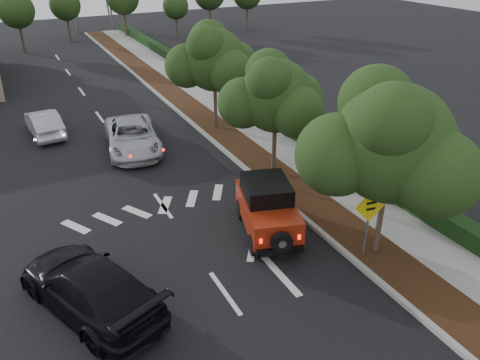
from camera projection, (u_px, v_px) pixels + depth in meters
ground at (225, 293)px, 14.62m from camera, size 120.00×120.00×0.00m
curb at (207, 136)px, 25.91m from camera, size 0.20×70.00×0.15m
planting_strip at (223, 133)px, 26.32m from camera, size 1.80×70.00×0.12m
sidewalk at (253, 128)px, 27.08m from camera, size 2.00×70.00×0.12m
hedge at (274, 118)px, 27.49m from camera, size 0.80×70.00×0.80m
transmission_tower at (96, 31)px, 54.92m from camera, size 7.00×4.00×28.00m
street_tree_near at (374, 253)px, 16.48m from camera, size 3.80×3.80×5.92m
street_tree_mid at (273, 173)px, 22.00m from camera, size 3.20×3.20×5.32m
street_tree_far at (216, 128)px, 27.13m from camera, size 3.40×3.40×5.62m
red_jeep at (266, 206)px, 17.30m from camera, size 2.70×4.14×2.03m
silver_suv_ahead at (132, 136)px, 24.07m from camera, size 3.33×5.78×1.52m
black_suv_oncoming at (90, 287)px, 13.69m from camera, size 4.10×5.93×1.59m
silver_sedan_oncoming at (44, 123)px, 25.94m from camera, size 1.82×4.31×1.38m
speed_hump_sign at (369, 214)px, 15.37m from camera, size 1.21×0.17×2.59m
terracotta_planter at (381, 186)px, 19.34m from camera, size 0.63×0.63×1.10m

